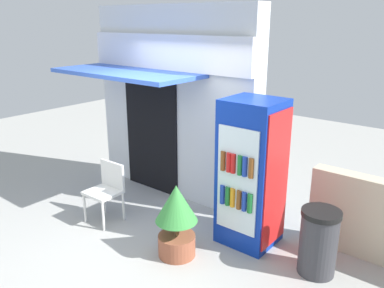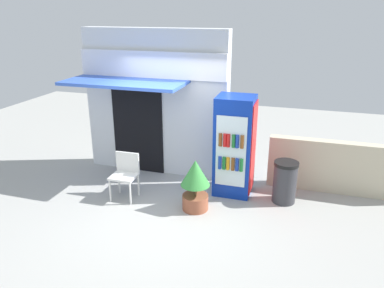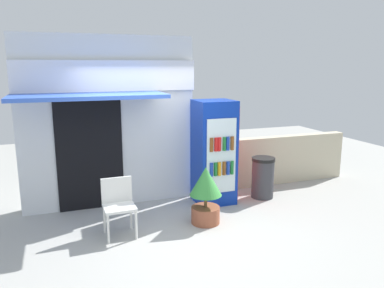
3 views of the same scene
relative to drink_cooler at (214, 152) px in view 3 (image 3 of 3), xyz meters
The scene contains 7 objects.
ground 1.77m from the drink_cooler, 138.00° to the right, with size 16.00×16.00×0.00m, color #A3A39E.
storefront_building 2.00m from the drink_cooler, 163.06° to the left, with size 3.07×1.35×3.01m.
drink_cooler is the anchor object (origin of this frame).
plastic_chair 2.09m from the drink_cooler, 157.50° to the right, with size 0.47×0.43×0.85m.
potted_plant_near_shop 1.08m from the drink_cooler, 121.03° to the right, with size 0.52×0.52×0.93m.
trash_bin 1.12m from the drink_cooler, ahead, with size 0.44×0.44×0.79m.
stone_boundary_wall 2.10m from the drink_cooler, 16.76° to the left, with size 2.74×0.22×1.02m, color beige.
Camera 3 is at (-1.54, -5.13, 2.51)m, focal length 35.10 mm.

